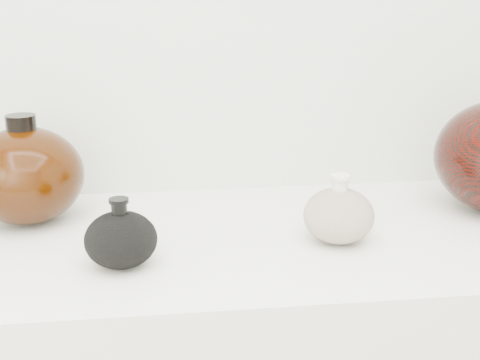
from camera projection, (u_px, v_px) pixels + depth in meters
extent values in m
cube|color=beige|center=(216.00, 245.00, 1.09)|extent=(1.20, 0.50, 0.03)
ellipsoid|color=black|center=(121.00, 240.00, 0.96)|extent=(0.12, 0.12, 0.08)
cylinder|color=black|center=(119.00, 209.00, 0.95)|extent=(0.03, 0.03, 0.02)
cylinder|color=black|center=(119.00, 201.00, 0.95)|extent=(0.03, 0.03, 0.01)
ellipsoid|color=#B8A792|center=(339.00, 216.00, 1.05)|extent=(0.14, 0.14, 0.09)
cylinder|color=beige|center=(340.00, 185.00, 1.04)|extent=(0.03, 0.03, 0.03)
cylinder|color=beige|center=(341.00, 177.00, 1.03)|extent=(0.04, 0.04, 0.01)
ellipsoid|color=black|center=(26.00, 176.00, 1.13)|extent=(0.20, 0.20, 0.16)
cylinder|color=black|center=(21.00, 124.00, 1.10)|extent=(0.05, 0.05, 0.03)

